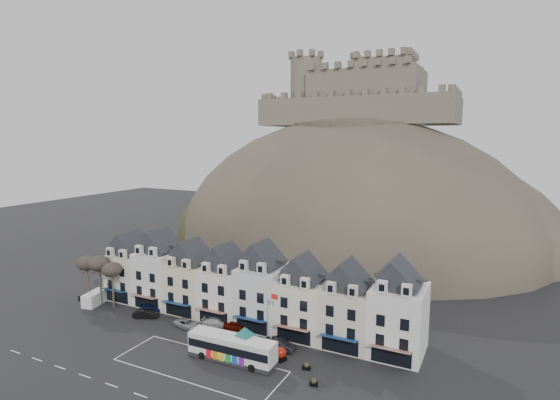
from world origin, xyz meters
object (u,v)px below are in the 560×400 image
at_px(car_silver, 187,324).
at_px(bus_shelter, 245,334).
at_px(red_buoy, 280,354).
at_px(white_van, 95,298).
at_px(car_navy, 151,307).
at_px(car_charcoal, 279,344).
at_px(bus, 232,347).
at_px(flagpole, 272,316).
at_px(car_white, 217,322).
at_px(car_black, 146,314).
at_px(car_maroon, 237,326).

bearing_deg(car_silver, bus_shelter, -99.36).
distance_m(red_buoy, white_van, 37.63).
relative_size(bus_shelter, car_silver, 1.56).
relative_size(car_navy, car_charcoal, 0.83).
bearing_deg(bus, car_silver, 153.34).
xyz_separation_m(flagpole, car_silver, (-14.60, 0.13, -4.01)).
xyz_separation_m(car_navy, car_white, (13.29, 0.00, 0.01)).
xyz_separation_m(flagpole, car_black, (-22.89, 0.15, -3.97)).
bearing_deg(red_buoy, car_silver, 171.74).
bearing_deg(bus, bus_shelter, 38.37).
bearing_deg(white_van, car_maroon, -9.15).
distance_m(red_buoy, car_charcoal, 2.91).
relative_size(flagpole, car_charcoal, 1.75).
distance_m(white_van, car_maroon, 27.88).
relative_size(bus_shelter, flagpole, 0.85).
height_order(car_maroon, car_charcoal, car_charcoal).
height_order(red_buoy, car_silver, red_buoy).
bearing_deg(car_maroon, car_white, 89.92).
relative_size(car_navy, car_silver, 0.87).
height_order(bus, car_maroon, bus).
xyz_separation_m(car_white, car_maroon, (3.63, 0.00, 0.07)).
relative_size(car_black, car_silver, 0.91).
xyz_separation_m(bus_shelter, car_black, (-21.17, 4.35, -2.80)).
distance_m(bus_shelter, car_charcoal, 5.80).
xyz_separation_m(white_van, car_black, (12.08, -0.47, -0.43)).
relative_size(bus_shelter, car_maroon, 1.61).
xyz_separation_m(car_black, car_silver, (8.30, -0.01, -0.04)).
bearing_deg(car_silver, car_maroon, -62.15).
bearing_deg(flagpole, red_buoy, -42.84).
relative_size(red_buoy, car_black, 0.45).
xyz_separation_m(white_van, car_maroon, (27.80, 2.02, -0.37)).
xyz_separation_m(red_buoy, car_silver, (-17.13, 2.49, -0.31)).
height_order(white_van, car_maroon, white_van).
bearing_deg(car_charcoal, car_maroon, 74.76).
xyz_separation_m(white_van, car_white, (24.17, 2.02, -0.44)).
distance_m(white_van, car_silver, 20.39).
xyz_separation_m(red_buoy, white_van, (-37.51, 2.97, 0.16)).
bearing_deg(white_van, car_white, -8.53).
relative_size(white_van, car_navy, 1.34).
bearing_deg(bus, car_charcoal, 51.61).
height_order(red_buoy, car_navy, red_buoy).
bearing_deg(flagpole, car_navy, 173.76).
xyz_separation_m(red_buoy, car_white, (-13.35, 4.99, -0.27)).
relative_size(flagpole, car_white, 1.78).
distance_m(car_black, car_silver, 8.30).
bearing_deg(bus_shelter, car_maroon, 138.76).
relative_size(bus_shelter, car_white, 1.51).
bearing_deg(car_navy, car_black, -168.60).
relative_size(flagpole, car_silver, 1.83).
bearing_deg(car_charcoal, car_navy, 86.03).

